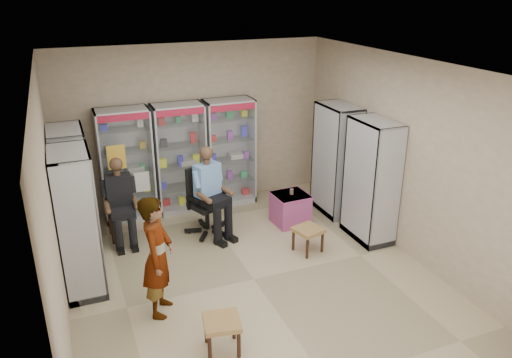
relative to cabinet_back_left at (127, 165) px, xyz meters
name	(u,v)px	position (x,y,z in m)	size (l,w,h in m)	color
floor	(254,279)	(1.30, -2.73, -1.00)	(6.00, 6.00, 0.00)	tan
room_shell	(253,149)	(1.30, -2.73, 0.97)	(5.02, 6.02, 3.01)	#BEA68D
cabinet_back_left	(127,165)	(0.00, 0.00, 0.00)	(0.90, 0.50, 2.00)	#ABADB2
cabinet_back_mid	(180,158)	(0.95, 0.00, 0.00)	(0.90, 0.50, 2.00)	silver
cabinet_back_right	(230,152)	(1.90, 0.00, 0.00)	(0.90, 0.50, 2.00)	#9EA0A5
cabinet_right_far	(336,160)	(3.53, -1.13, 0.00)	(0.50, 0.90, 2.00)	silver
cabinet_right_near	(371,181)	(3.53, -2.23, 0.00)	(0.50, 0.90, 2.00)	#9FA2A6
cabinet_left_far	(73,192)	(-0.93, -0.93, 0.00)	(0.50, 0.90, 2.00)	#AEAFB5
cabinet_left_near	(78,223)	(-0.93, -2.03, 0.00)	(0.50, 0.90, 2.00)	silver
wooden_chair	(121,212)	(-0.25, -0.73, -0.53)	(0.42, 0.42, 0.94)	#311E13
seated_customer	(120,202)	(-0.25, -0.78, -0.33)	(0.44, 0.60, 1.34)	black
office_chair	(207,201)	(1.11, -1.08, -0.43)	(0.62, 0.62, 1.14)	black
seated_shopkeeper	(207,194)	(1.11, -1.13, -0.27)	(0.48, 0.66, 1.45)	#79C5EF
pink_trunk	(290,209)	(2.56, -1.29, -0.73)	(0.57, 0.55, 0.55)	#AA4490
tea_glass	(292,192)	(2.58, -1.29, -0.40)	(0.07, 0.07, 0.10)	#5B2007
woven_stool_a	(308,240)	(2.39, -2.29, -0.80)	(0.40, 0.40, 0.40)	#A87C47
woven_stool_b	(222,335)	(0.42, -3.95, -0.79)	(0.41, 0.41, 0.41)	olive
standing_man	(158,257)	(-0.07, -2.96, -0.20)	(0.59, 0.38, 1.61)	#98989B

